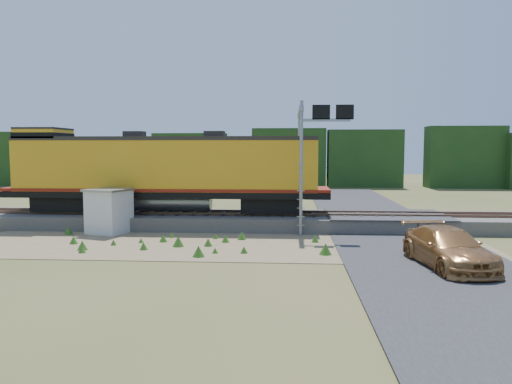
# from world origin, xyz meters

# --- Properties ---
(ground) EXTENTS (140.00, 140.00, 0.00)m
(ground) POSITION_xyz_m (0.00, 0.00, 0.00)
(ground) COLOR #475123
(ground) RESTS_ON ground
(ballast) EXTENTS (70.00, 5.00, 0.80)m
(ballast) POSITION_xyz_m (0.00, 6.00, 0.40)
(ballast) COLOR slate
(ballast) RESTS_ON ground
(rails) EXTENTS (70.00, 1.54, 0.16)m
(rails) POSITION_xyz_m (0.00, 6.00, 0.88)
(rails) COLOR brown
(rails) RESTS_ON ballast
(dirt_shoulder) EXTENTS (26.00, 8.00, 0.03)m
(dirt_shoulder) POSITION_xyz_m (-2.00, 0.50, 0.01)
(dirt_shoulder) COLOR #8C7754
(dirt_shoulder) RESTS_ON ground
(road) EXTENTS (7.00, 66.00, 0.86)m
(road) POSITION_xyz_m (7.00, 0.74, 0.09)
(road) COLOR #38383A
(road) RESTS_ON ground
(tree_line_north) EXTENTS (130.00, 3.00, 6.50)m
(tree_line_north) POSITION_xyz_m (0.00, 38.00, 3.07)
(tree_line_north) COLOR #1B3E16
(tree_line_north) RESTS_ON ground
(weed_clumps) EXTENTS (15.00, 6.20, 0.56)m
(weed_clumps) POSITION_xyz_m (-3.50, 0.10, 0.00)
(weed_clumps) COLOR #31601B
(weed_clumps) RESTS_ON ground
(locomotive) EXTENTS (19.55, 2.98, 5.04)m
(locomotive) POSITION_xyz_m (-6.44, 6.00, 3.45)
(locomotive) COLOR black
(locomotive) RESTS_ON rails
(shed) EXTENTS (2.69, 2.69, 2.51)m
(shed) POSITION_xyz_m (-8.79, 3.28, 1.27)
(shed) COLOR silver
(shed) RESTS_ON ground
(signal_gantry) EXTENTS (2.90, 6.20, 7.30)m
(signal_gantry) POSITION_xyz_m (2.27, 5.33, 5.46)
(signal_gantry) COLOR gray
(signal_gantry) RESTS_ON ground
(car) EXTENTS (2.95, 5.69, 1.58)m
(car) POSITION_xyz_m (7.61, -3.72, 0.79)
(car) COLOR #AD7740
(car) RESTS_ON ground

